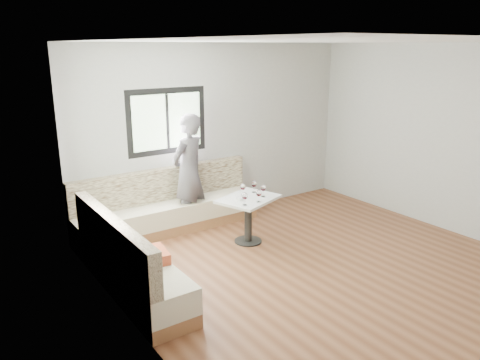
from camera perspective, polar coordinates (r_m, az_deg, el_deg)
name	(u,v)px	position (r m, az deg, el deg)	size (l,w,h in m)	color
room	(318,160)	(5.74, 9.52, 2.38)	(5.01, 5.01, 2.81)	brown
banquette	(154,230)	(6.50, -10.47, -6.06)	(2.90, 2.80, 0.95)	#905E3B
table	(248,209)	(6.69, 1.02, -3.54)	(0.98, 0.87, 0.67)	black
person	(188,172)	(7.15, -6.30, 0.95)	(0.65, 0.43, 1.79)	#534E54
olive_ramekin	(239,199)	(6.53, -0.07, -2.29)	(0.10, 0.10, 0.04)	white
wine_glass_a	(245,196)	(6.29, 0.59, -2.02)	(0.08, 0.08, 0.18)	white
wine_glass_b	(259,193)	(6.42, 2.31, -1.65)	(0.08, 0.08, 0.18)	white
wine_glass_c	(263,188)	(6.66, 2.85, -1.02)	(0.08, 0.08, 0.18)	white
wine_glass_d	(243,187)	(6.70, 0.35, -0.88)	(0.08, 0.08, 0.18)	white
wine_glass_e	(254,184)	(6.85, 1.72, -0.52)	(0.08, 0.08, 0.18)	white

